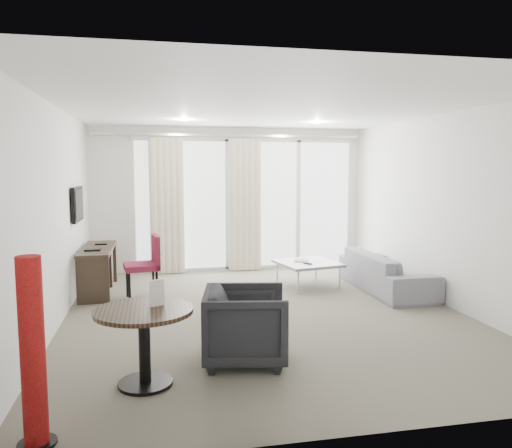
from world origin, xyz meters
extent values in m
cube|color=#645F51|center=(0.00, 0.00, 0.00)|extent=(5.00, 6.00, 0.00)
cube|color=white|center=(0.00, 0.00, 2.60)|extent=(5.00, 6.00, 0.00)
cube|color=silver|center=(-2.50, 0.00, 1.30)|extent=(0.00, 6.00, 2.60)
cube|color=silver|center=(2.50, 0.00, 1.30)|extent=(0.00, 6.00, 2.60)
cube|color=silver|center=(0.00, -3.00, 1.30)|extent=(5.00, 0.00, 2.60)
cylinder|color=#FFE0B2|center=(-0.90, 1.60, 2.59)|extent=(0.12, 0.12, 0.02)
cylinder|color=#FFE0B2|center=(1.20, 1.60, 2.59)|extent=(0.12, 0.12, 0.02)
cylinder|color=maroon|center=(-2.18, -2.67, 0.65)|extent=(0.34, 0.34, 1.29)
imported|color=black|center=(-0.53, -1.52, 0.36)|extent=(0.92, 0.90, 0.72)
imported|color=slate|center=(2.09, 0.87, 0.29)|extent=(0.77, 1.98, 0.58)
cube|color=#4D4D50|center=(0.30, 4.50, -0.06)|extent=(5.60, 3.00, 0.12)
camera|label=1|loc=(-1.37, -6.09, 1.85)|focal=35.00mm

